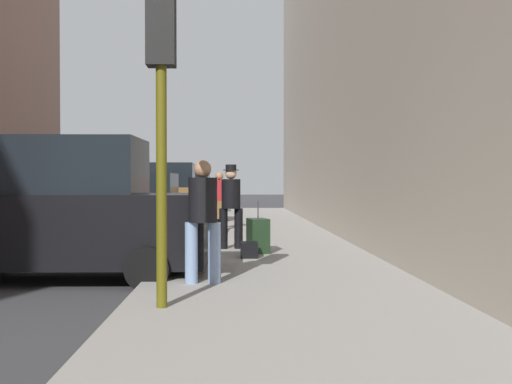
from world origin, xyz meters
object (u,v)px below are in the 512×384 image
Objects in this scene: parked_red_hatchback at (195,192)px; rolling_suitcase at (258,236)px; parked_blue_sedan at (178,197)px; traffic_light at (161,75)px; pedestrian_with_fedora at (231,202)px; parked_black_suv at (66,215)px; fire_hydrant at (208,215)px; pedestrian_in_jeans at (203,215)px; duffel_bag at (249,250)px; pedestrian_in_red_jacket at (219,197)px; parked_dark_green_sedan at (133,209)px; parked_white_van at (188,191)px; parked_bronze_suv at (161,196)px.

parked_red_hatchback reaches higher than rolling_suitcase.
parked_blue_sedan reaches higher than rolling_suitcase.
pedestrian_with_fedora is at bearing 82.45° from traffic_light.
parked_black_suv reaches higher than rolling_suitcase.
pedestrian_in_jeans is at bearing -87.68° from fire_hydrant.
rolling_suitcase is 0.75m from duffel_bag.
parked_black_suv is 1.10× the size of parked_blue_sedan.
parked_black_suv is at bearing -90.00° from parked_blue_sedan.
pedestrian_with_fedora is 1.10m from rolling_suitcase.
pedestrian_in_red_jacket is at bearing 94.41° from pedestrian_with_fedora.
parked_dark_green_sedan is (0.00, 5.95, -0.18)m from parked_black_suv.
parked_black_suv is 1.10× the size of parked_red_hatchback.
duffel_bag is (1.09, 4.21, -2.47)m from traffic_light.
fire_hydrant is at bearing 79.06° from parked_black_suv.
parked_dark_green_sedan is 2.40× the size of pedestrian_with_fedora.
parked_blue_sedan is at bearing -90.00° from parked_white_van.
parked_blue_sedan is 16.25m from rolling_suitcase.
parked_blue_sedan is 1.01× the size of parked_red_hatchback.
parked_red_hatchback is 9.55× the size of duffel_bag.
pedestrian_in_red_jacket is (0.37, 10.48, -1.65)m from traffic_light.
parked_white_van is 25.38m from pedestrian_in_jeans.
parked_bronze_suv is 10.04m from rolling_suitcase.
parked_blue_sedan is at bearing 96.58° from pedestrian_in_jeans.
duffel_bag is at bearing 75.26° from pedestrian_in_jeans.
pedestrian_in_jeans is (2.23, -12.93, 0.07)m from parked_bronze_suv.
parked_white_van is at bearing 97.00° from pedestrian_with_fedora.
parked_white_van is 4.49× the size of rolling_suitcase.
fire_hydrant is at bearing 61.93° from parked_dark_green_sedan.
duffel_bag is at bearing 75.48° from traffic_light.
fire_hydrant is 0.20× the size of traffic_light.
pedestrian_in_jeans is at bearing -28.43° from parked_black_suv.
duffel_bag is at bearing -83.44° from pedestrian_in_red_jacket.
pedestrian_with_fedora reaches higher than fire_hydrant.
pedestrian_in_red_jacket is at bearing -84.33° from parked_red_hatchback.
parked_blue_sedan is 4.07× the size of rolling_suitcase.
rolling_suitcase is (3.14, -3.75, -0.36)m from parked_dark_green_sedan.
parked_bronze_suv is 13.12m from pedestrian_in_jeans.
parked_blue_sedan is 6.01× the size of fire_hydrant.
pedestrian_in_red_jacket is at bearing -77.89° from parked_blue_sedan.
parked_blue_sedan is at bearing 95.08° from traffic_light.
traffic_light is (1.85, -2.71, 1.73)m from parked_black_suv.
parked_white_van reaches higher than rolling_suitcase.
parked_white_van reaches higher than pedestrian_in_jeans.
traffic_light is at bearing -86.77° from parked_red_hatchback.
parked_black_suv is at bearing -100.94° from fire_hydrant.
parked_white_van is 10.61× the size of duffel_bag.
parked_dark_green_sedan and parked_red_hatchback have the same top height.
traffic_light reaches higher than rolling_suitcase.
parked_blue_sedan is at bearing 99.69° from pedestrian_with_fedora.
parked_dark_green_sedan is 3.85m from fire_hydrant.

